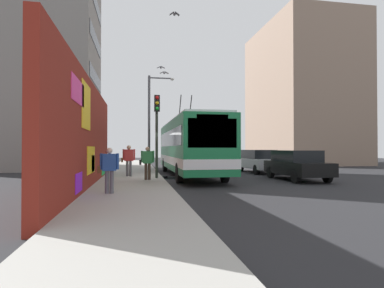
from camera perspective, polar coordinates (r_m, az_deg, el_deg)
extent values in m
plane|color=#232326|center=(17.42, -5.48, -6.34)|extent=(80.00, 80.00, 0.00)
cube|color=#9E9B93|center=(17.36, -10.78, -6.11)|extent=(48.00, 3.20, 0.15)
cube|color=maroon|center=(13.60, -18.32, 1.49)|extent=(14.33, 0.30, 4.44)
cube|color=#F2338C|center=(10.53, -19.94, 8.95)|extent=(2.11, 0.02, 0.76)
cube|color=green|center=(18.35, -15.72, -3.80)|extent=(1.92, 0.02, 0.99)
cube|color=blue|center=(13.87, -17.52, -3.37)|extent=(0.89, 0.02, 0.68)
cube|color=yellow|center=(13.33, -17.81, -2.76)|extent=(2.14, 0.02, 1.09)
cube|color=yellow|center=(12.12, -18.60, 6.47)|extent=(1.94, 0.02, 1.66)
cube|color=#8C19D8|center=(10.64, -19.82, -6.59)|extent=(1.17, 0.02, 0.62)
cube|color=gray|center=(30.17, -25.77, 16.99)|extent=(8.47, 8.79, 21.71)
cube|color=black|center=(28.00, -17.08, 4.81)|extent=(7.20, 0.04, 1.10)
cube|color=black|center=(28.49, -17.06, 11.23)|extent=(7.20, 0.04, 1.10)
cube|color=black|center=(29.32, -17.03, 17.35)|extent=(7.20, 0.04, 1.10)
cube|color=black|center=(30.47, -17.01, 23.08)|extent=(7.20, 0.04, 1.10)
cube|color=gray|center=(38.08, 19.13, 8.34)|extent=(12.81, 8.65, 15.40)
cube|color=black|center=(40.00, 24.59, 3.17)|extent=(10.89, 0.04, 1.10)
cube|color=black|center=(40.34, 24.57, 7.71)|extent=(10.89, 0.04, 1.10)
cube|color=black|center=(40.93, 24.54, 12.15)|extent=(10.89, 0.04, 1.10)
cube|color=#19723F|center=(19.17, -0.50, -0.30)|extent=(11.82, 2.52, 2.80)
cube|color=silver|center=(19.24, -0.50, 4.05)|extent=(11.35, 2.32, 0.12)
cube|color=white|center=(19.18, -0.50, -2.84)|extent=(11.84, 2.54, 0.44)
cube|color=black|center=(13.42, 3.74, 2.00)|extent=(0.04, 2.14, 1.26)
cube|color=black|center=(19.18, -0.50, 0.95)|extent=(10.88, 2.55, 0.90)
cube|color=orange|center=(13.47, 3.72, 4.80)|extent=(0.06, 1.38, 0.28)
cylinder|color=black|center=(21.12, -0.37, 5.91)|extent=(1.43, 0.06, 2.00)
cylinder|color=black|center=(21.01, -2.26, 5.94)|extent=(1.43, 0.06, 2.00)
cylinder|color=black|center=(15.78, 5.93, -5.10)|extent=(1.00, 0.28, 1.00)
cylinder|color=black|center=(15.30, -2.33, -5.24)|extent=(1.00, 0.28, 1.00)
cylinder|color=black|center=(23.13, 0.71, -3.73)|extent=(1.00, 0.28, 1.00)
cylinder|color=black|center=(22.81, -4.93, -3.77)|extent=(1.00, 0.28, 1.00)
cube|color=black|center=(17.61, 18.47, -4.13)|extent=(4.34, 1.88, 0.66)
cube|color=black|center=(17.66, 18.32, -2.07)|extent=(2.60, 1.69, 0.60)
cylinder|color=black|center=(16.84, 23.34, -5.38)|extent=(0.64, 0.22, 0.64)
cylinder|color=black|center=(15.98, 18.29, -5.66)|extent=(0.64, 0.22, 0.64)
cylinder|color=black|center=(19.29, 18.62, -4.81)|extent=(0.64, 0.22, 0.64)
cylinder|color=black|center=(18.54, 14.06, -5.00)|extent=(0.64, 0.22, 0.64)
cube|color=#B7B7BC|center=(22.34, 12.01, -3.43)|extent=(4.55, 1.76, 0.66)
cube|color=black|center=(22.40, 11.92, -1.81)|extent=(2.73, 1.58, 0.60)
cylinder|color=black|center=(21.30, 15.49, -4.44)|extent=(0.64, 0.22, 0.64)
cylinder|color=black|center=(20.67, 11.59, -4.56)|extent=(0.64, 0.22, 0.64)
cylinder|color=black|center=(24.03, 12.38, -4.03)|extent=(0.64, 0.22, 0.64)
cylinder|color=black|center=(23.48, 8.87, -4.12)|extent=(0.64, 0.22, 0.64)
cylinder|color=#3F3326|center=(15.59, -7.75, -4.96)|extent=(0.14, 0.14, 0.80)
cylinder|color=#3F3326|center=(15.59, -8.35, -4.96)|extent=(0.14, 0.14, 0.80)
cube|color=#338C4C|center=(15.55, -8.04, -2.38)|extent=(0.22, 0.47, 0.60)
cylinder|color=#338C4C|center=(15.57, -7.00, -2.27)|extent=(0.09, 0.09, 0.57)
cylinder|color=#338C4C|center=(15.55, -9.09, -2.27)|extent=(0.09, 0.09, 0.57)
sphere|color=tan|center=(15.55, -8.04, -0.88)|extent=(0.22, 0.22, 0.22)
cube|color=black|center=(15.55, -9.35, -3.31)|extent=(0.14, 0.10, 0.24)
cylinder|color=#595960|center=(11.15, -14.35, -6.69)|extent=(0.14, 0.14, 0.77)
cylinder|color=#595960|center=(11.17, -15.16, -6.68)|extent=(0.14, 0.14, 0.77)
cube|color=#264C99|center=(11.11, -14.74, -3.22)|extent=(0.22, 0.45, 0.58)
cylinder|color=#264C99|center=(11.09, -13.32, -3.08)|extent=(0.09, 0.09, 0.55)
cylinder|color=#264C99|center=(11.13, -16.16, -3.06)|extent=(0.09, 0.09, 0.55)
sphere|color=beige|center=(11.10, -14.73, -1.19)|extent=(0.21, 0.21, 0.21)
cube|color=#593319|center=(11.15, -16.52, -4.44)|extent=(0.14, 0.10, 0.24)
cylinder|color=#595960|center=(17.69, -11.10, -4.39)|extent=(0.14, 0.14, 0.84)
cylinder|color=#595960|center=(17.69, -11.66, -4.39)|extent=(0.14, 0.14, 0.84)
cube|color=#BF3333|center=(17.66, -11.37, -2.00)|extent=(0.22, 0.49, 0.63)
cylinder|color=#BF3333|center=(17.65, -10.41, -1.90)|extent=(0.09, 0.09, 0.60)
cylinder|color=#BF3333|center=(17.66, -12.33, -1.89)|extent=(0.09, 0.09, 0.60)
sphere|color=tan|center=(17.65, -11.37, -0.60)|extent=(0.23, 0.23, 0.23)
cube|color=#593319|center=(17.67, -12.56, -2.86)|extent=(0.14, 0.10, 0.24)
cylinder|color=#2D382D|center=(16.40, -6.42, 1.35)|extent=(0.14, 0.14, 4.29)
cube|color=black|center=(16.34, -6.36, 7.34)|extent=(0.20, 0.28, 0.84)
sphere|color=red|center=(16.27, -6.33, 8.37)|extent=(0.18, 0.18, 0.18)
sphere|color=yellow|center=(16.23, -6.33, 7.39)|extent=(0.18, 0.18, 0.18)
sphere|color=green|center=(16.19, -6.34, 6.41)|extent=(0.18, 0.18, 0.18)
cylinder|color=#4C4C51|center=(23.50, -7.78, 3.92)|extent=(0.18, 0.18, 6.93)
cylinder|color=#4C4C51|center=(24.05, -5.68, 11.80)|extent=(0.10, 1.72, 0.10)
ellipsoid|color=silver|center=(24.12, -3.59, 11.64)|extent=(0.44, 0.28, 0.20)
ellipsoid|color=gray|center=(19.88, -5.06, 12.69)|extent=(0.32, 0.14, 0.12)
cube|color=gray|center=(19.90, -4.64, 12.77)|extent=(0.20, 0.26, 0.13)
cube|color=gray|center=(19.88, -5.47, 12.78)|extent=(0.20, 0.26, 0.13)
ellipsoid|color=gray|center=(22.35, -5.65, 13.60)|extent=(0.32, 0.14, 0.12)
cube|color=gray|center=(22.37, -5.29, 13.66)|extent=(0.20, 0.26, 0.13)
cube|color=gray|center=(22.35, -6.02, 13.68)|extent=(0.20, 0.26, 0.13)
ellipsoid|color=slate|center=(18.09, -3.20, 22.44)|extent=(0.32, 0.14, 0.12)
cube|color=slate|center=(18.12, -2.72, 22.50)|extent=(0.20, 0.24, 0.17)
cube|color=slate|center=(18.09, -3.67, 22.55)|extent=(0.20, 0.24, 0.17)
cylinder|color=black|center=(18.21, -3.77, -6.10)|extent=(2.16, 2.16, 0.00)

